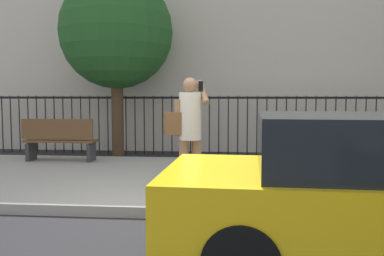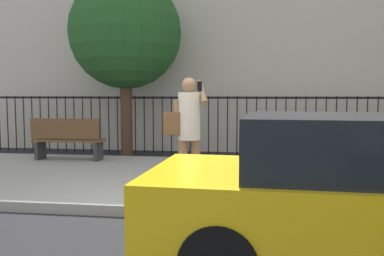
% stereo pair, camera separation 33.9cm
% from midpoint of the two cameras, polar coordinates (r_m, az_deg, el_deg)
% --- Properties ---
extents(ground_plane, '(60.00, 60.00, 0.00)m').
position_cam_midpoint_polar(ground_plane, '(5.64, -6.54, -12.31)').
color(ground_plane, black).
extents(sidewalk, '(28.00, 4.40, 0.15)m').
position_cam_midpoint_polar(sidewalk, '(7.72, -3.17, -7.07)').
color(sidewalk, '#9E9B93').
rests_on(sidewalk, ground).
extents(iron_fence, '(12.03, 0.04, 1.60)m').
position_cam_midpoint_polar(iron_fence, '(11.25, -0.42, 1.48)').
color(iron_fence, black).
rests_on(iron_fence, ground).
extents(taxi_yellow, '(4.28, 2.01, 1.45)m').
position_cam_midpoint_polar(taxi_yellow, '(4.25, 22.68, -8.48)').
color(taxi_yellow, yellow).
rests_on(taxi_yellow, ground).
extents(pedestrian_on_phone, '(0.72, 0.53, 1.75)m').
position_cam_midpoint_polar(pedestrian_on_phone, '(6.36, -2.00, 0.37)').
color(pedestrian_on_phone, '#936B4C').
rests_on(pedestrian_on_phone, sidewalk).
extents(street_bench, '(1.60, 0.45, 0.95)m').
position_cam_midpoint_polar(street_bench, '(9.74, -18.69, -1.44)').
color(street_bench, brown).
rests_on(street_bench, sidewalk).
extents(street_tree_mid, '(2.92, 2.92, 4.71)m').
position_cam_midpoint_polar(street_tree_mid, '(11.18, -11.21, 12.71)').
color(street_tree_mid, '#4C3823').
rests_on(street_tree_mid, ground).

